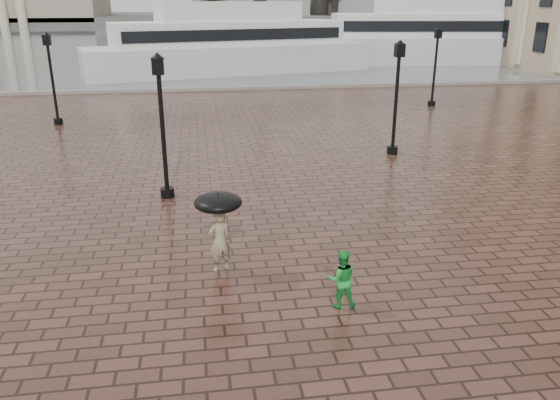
{
  "coord_description": "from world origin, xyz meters",
  "views": [
    {
      "loc": [
        -4.88,
        -6.97,
        6.02
      ],
      "look_at": [
        -3.01,
        5.41,
        1.4
      ],
      "focal_mm": 35.0,
      "sensor_mm": 36.0,
      "label": 1
    }
  ],
  "objects_px": {
    "street_lamps": "(273,87)",
    "adult_pedestrian": "(220,241)",
    "child_pedestrian": "(341,279)",
    "ferry_near": "(229,44)",
    "ferry_far": "(441,36)"
  },
  "relations": [
    {
      "from": "adult_pedestrian",
      "to": "ferry_far",
      "type": "distance_m",
      "value": 48.14
    },
    {
      "from": "child_pedestrian",
      "to": "ferry_far",
      "type": "distance_m",
      "value": 48.79
    },
    {
      "from": "adult_pedestrian",
      "to": "street_lamps",
      "type": "bearing_deg",
      "value": -125.45
    },
    {
      "from": "street_lamps",
      "to": "ferry_near",
      "type": "xyz_separation_m",
      "value": [
        -0.47,
        24.08,
        0.07
      ]
    },
    {
      "from": "ferry_near",
      "to": "ferry_far",
      "type": "xyz_separation_m",
      "value": [
        21.33,
        4.81,
        0.23
      ]
    },
    {
      "from": "adult_pedestrian",
      "to": "child_pedestrian",
      "type": "xyz_separation_m",
      "value": [
        2.39,
        -2.0,
        -0.12
      ]
    },
    {
      "from": "street_lamps",
      "to": "adult_pedestrian",
      "type": "distance_m",
      "value": 13.31
    },
    {
      "from": "ferry_near",
      "to": "adult_pedestrian",
      "type": "bearing_deg",
      "value": -108.09
    },
    {
      "from": "street_lamps",
      "to": "adult_pedestrian",
      "type": "xyz_separation_m",
      "value": [
        -3.04,
        -12.86,
        -1.57
      ]
    },
    {
      "from": "ferry_far",
      "to": "street_lamps",
      "type": "bearing_deg",
      "value": -117.77
    },
    {
      "from": "street_lamps",
      "to": "child_pedestrian",
      "type": "bearing_deg",
      "value": -92.52
    },
    {
      "from": "child_pedestrian",
      "to": "ferry_near",
      "type": "relative_size",
      "value": 0.05
    },
    {
      "from": "street_lamps",
      "to": "ferry_far",
      "type": "bearing_deg",
      "value": 54.19
    },
    {
      "from": "child_pedestrian",
      "to": "ferry_far",
      "type": "relative_size",
      "value": 0.05
    },
    {
      "from": "adult_pedestrian",
      "to": "ferry_far",
      "type": "bearing_deg",
      "value": -141.92
    }
  ]
}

